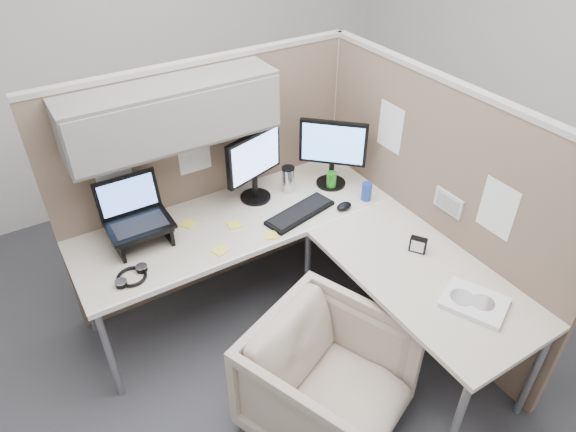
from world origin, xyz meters
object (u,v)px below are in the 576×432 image
office_chair (328,377)px  monitor_left (254,162)px  keyboard (300,213)px  desk (303,247)px

office_chair → monitor_left: monitor_left is taller
office_chair → keyboard: (0.39, 0.88, 0.37)m
office_chair → keyboard: 1.03m
desk → monitor_left: (-0.01, 0.54, 0.32)m
office_chair → keyboard: keyboard is taller
monitor_left → keyboard: size_ratio=0.99×
keyboard → office_chair: bearing=-126.1°
desk → monitor_left: 0.63m
desk → monitor_left: bearing=91.5°
desk → office_chair: 0.76m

